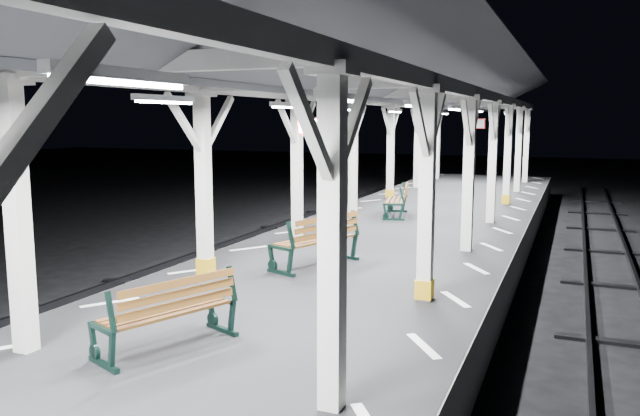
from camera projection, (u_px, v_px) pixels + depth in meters
The scene contains 8 objects.
ground at pixel (251, 390), 8.83m from camera, with size 120.00×120.00×0.00m, color black.
platform at pixel (251, 356), 8.76m from camera, with size 6.00×50.00×1.00m, color black.
hazard_stripes_left at pixel (110, 303), 9.61m from camera, with size 1.00×48.00×0.01m, color silver.
hazard_stripes_right at pixel (423, 346), 7.77m from camera, with size 1.00×48.00×0.01m, color silver.
canopy at pixel (245, 61), 8.17m from camera, with size 5.40×49.00×4.65m.
bench_near at pixel (171, 311), 7.57m from camera, with size 1.23×1.85×0.94m.
bench_mid at pixel (319, 239), 11.89m from camera, with size 1.28×2.01×1.02m.
bench_far at pixel (399, 199), 18.17m from camera, with size 0.98×1.83×0.94m.
Camera 1 is at (4.09, -7.38, 3.80)m, focal length 35.00 mm.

